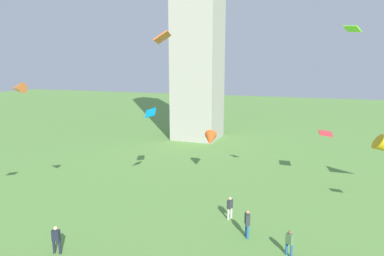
% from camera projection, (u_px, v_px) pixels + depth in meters
% --- Properties ---
extents(person_1, '(0.38, 0.49, 1.64)m').
position_uv_depth(person_1, '(230.00, 206.00, 23.23)').
color(person_1, silver).
rests_on(person_1, ground_plane).
extents(person_3, '(0.47, 0.43, 1.57)m').
position_uv_depth(person_3, '(289.00, 242.00, 18.64)').
color(person_3, '#235693').
rests_on(person_3, ground_plane).
extents(person_4, '(0.52, 0.33, 1.70)m').
position_uv_depth(person_4, '(56.00, 238.00, 18.87)').
color(person_4, '#1E2333').
rests_on(person_4, ground_plane).
extents(person_5, '(0.44, 0.54, 1.83)m').
position_uv_depth(person_5, '(247.00, 222.00, 20.68)').
color(person_5, '#235693').
rests_on(person_5, ground_plane).
extents(kite_flying_1, '(1.11, 1.10, 0.47)m').
position_uv_depth(kite_flying_1, '(352.00, 29.00, 20.16)').
color(kite_flying_1, '#7EE836').
extents(kite_flying_2, '(1.29, 1.74, 0.33)m').
position_uv_depth(kite_flying_2, '(326.00, 133.00, 29.85)').
color(kite_flying_2, red).
extents(kite_flying_4, '(1.64, 2.21, 1.72)m').
position_uv_depth(kite_flying_4, '(210.00, 139.00, 31.82)').
color(kite_flying_4, '#E0501A').
extents(kite_flying_5, '(1.32, 1.40, 0.82)m').
position_uv_depth(kite_flying_5, '(151.00, 113.00, 28.97)').
color(kite_flying_5, '#0482C1').
extents(kite_flying_6, '(1.10, 1.51, 0.68)m').
position_uv_depth(kite_flying_6, '(162.00, 37.00, 18.23)').
color(kite_flying_6, orange).
extents(kite_flying_7, '(1.03, 0.72, 0.76)m').
position_uv_depth(kite_flying_7, '(17.00, 88.00, 21.80)').
color(kite_flying_7, '#C3652E').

